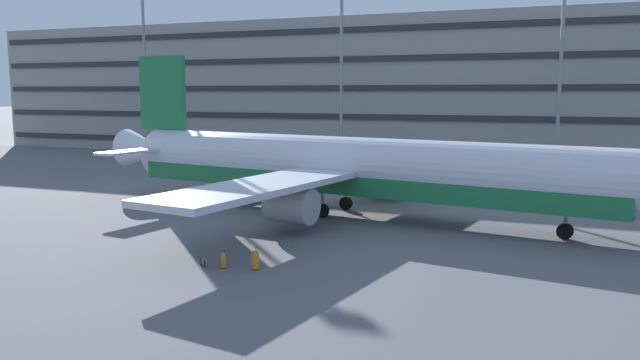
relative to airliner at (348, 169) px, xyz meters
name	(u,v)px	position (x,y,z in m)	size (l,w,h in m)	color
ground_plane	(361,211)	(0.43, 1.58, -3.13)	(600.00, 600.00, 0.00)	#5B5B60
terminal_structure	(461,88)	(0.43, 44.23, 5.58)	(134.01, 19.92, 17.41)	gray
airliner	(348,169)	(0.00, 0.00, 0.00)	(41.55, 33.78, 11.01)	silver
light_mast_far_left	(144,46)	(-35.75, 26.65, 10.73)	(1.80, 0.50, 24.27)	gray
light_mast_left	(342,38)	(-9.85, 26.65, 10.87)	(1.80, 0.50, 24.54)	gray
light_mast_center_left	(562,35)	(12.65, 26.65, 10.46)	(1.80, 0.50, 23.75)	gray
suitcase_purple	(255,260)	(0.28, -14.07, -2.69)	(0.48, 0.48, 1.05)	orange
suitcase_upright	(223,260)	(-1.25, -14.33, -2.77)	(0.40, 0.49, 0.81)	orange
backpack_laid_flat	(256,260)	(-0.08, -13.32, -2.92)	(0.28, 0.37, 0.48)	#264C26
backpack_small	(204,262)	(-2.22, -14.47, -2.92)	(0.37, 0.27, 0.49)	gray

